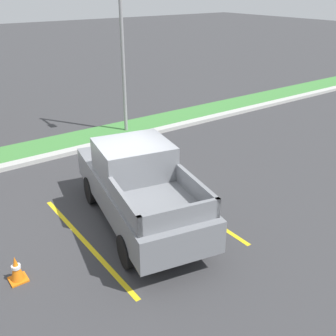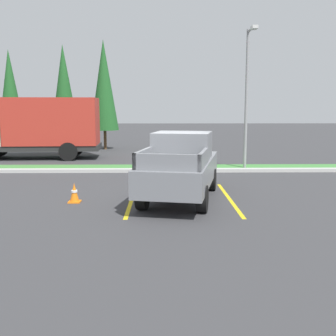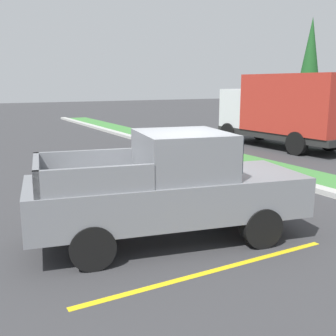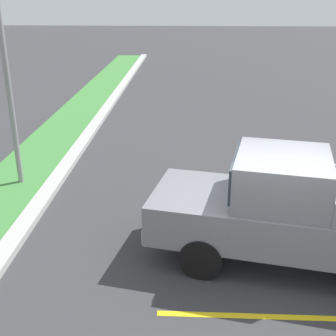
{
  "view_description": "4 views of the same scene",
  "coord_description": "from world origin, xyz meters",
  "views": [
    {
      "loc": [
        -4.39,
        -8.06,
        5.65
      ],
      "look_at": [
        1.07,
        -0.53,
        1.36
      ],
      "focal_mm": 42.88,
      "sensor_mm": 36.0,
      "label": 1
    },
    {
      "loc": [
        -0.36,
        -13.06,
        2.89
      ],
      "look_at": [
        -0.15,
        0.28,
        0.89
      ],
      "focal_mm": 43.51,
      "sensor_mm": 36.0,
      "label": 2
    },
    {
      "loc": [
        6.78,
        -4.05,
        2.99
      ],
      "look_at": [
        -0.63,
        0.06,
        1.22
      ],
      "focal_mm": 43.41,
      "sensor_mm": 36.0,
      "label": 3
    },
    {
      "loc": [
        -6.88,
        1.55,
        4.73
      ],
      "look_at": [
        1.14,
        1.91,
        1.49
      ],
      "focal_mm": 47.07,
      "sensor_mm": 36.0,
      "label": 4
    }
  ],
  "objects": [
    {
      "name": "cypress_tree_leftmost",
      "position": [
        -10.63,
        15.15,
        3.97
      ],
      "size": [
        1.75,
        1.75,
        6.74
      ],
      "color": "brown",
      "rests_on": "ground"
    },
    {
      "name": "ground_plane",
      "position": [
        0.0,
        0.0,
        0.0
      ],
      "size": [
        120.0,
        120.0,
        0.0
      ],
      "primitive_type": "plane",
      "color": "#38383A"
    },
    {
      "name": "grass_median",
      "position": [
        0.0,
        6.1,
        0.03
      ],
      "size": [
        56.0,
        1.8,
        0.06
      ],
      "primitive_type": "cube",
      "color": "#42843D",
      "rests_on": "ground"
    },
    {
      "name": "traffic_cone",
      "position": [
        -3.03,
        -0.84,
        0.29
      ],
      "size": [
        0.36,
        0.36,
        0.6
      ],
      "color": "orange",
      "rests_on": "ground"
    },
    {
      "name": "parking_line_near",
      "position": [
        -1.31,
        -0.43,
        0.0
      ],
      "size": [
        0.12,
        4.8,
        0.01
      ],
      "primitive_type": "cube",
      "color": "yellow",
      "rests_on": "ground"
    },
    {
      "name": "curb_strip",
      "position": [
        0.0,
        5.0,
        0.07
      ],
      "size": [
        56.0,
        0.4,
        0.15
      ],
      "primitive_type": "cube",
      "color": "#B2B2AD",
      "rests_on": "ground"
    },
    {
      "name": "pickup_truck_main",
      "position": [
        0.25,
        -0.38,
        1.04
      ],
      "size": [
        2.92,
        5.5,
        2.1
      ],
      "color": "black",
      "rests_on": "ground"
    },
    {
      "name": "cypress_tree_left_inner",
      "position": [
        -7.15,
        15.85,
        4.22
      ],
      "size": [
        1.86,
        1.86,
        7.16
      ],
      "color": "brown",
      "rests_on": "ground"
    },
    {
      "name": "cargo_truck_distant",
      "position": [
        -7.13,
        9.97,
        1.85
      ],
      "size": [
        6.91,
        2.77,
        3.4
      ],
      "color": "black",
      "rests_on": "ground"
    },
    {
      "name": "cypress_tree_center",
      "position": [
        -4.25,
        15.05,
        4.34
      ],
      "size": [
        1.92,
        1.92,
        7.37
      ],
      "color": "brown",
      "rests_on": "ground"
    },
    {
      "name": "parking_line_far",
      "position": [
        1.79,
        -0.43,
        0.0
      ],
      "size": [
        0.12,
        4.8,
        0.01
      ],
      "primitive_type": "cube",
      "color": "yellow",
      "rests_on": "ground"
    },
    {
      "name": "street_light",
      "position": [
        3.56,
        5.74,
        3.72
      ],
      "size": [
        0.24,
        1.49,
        6.35
      ],
      "color": "gray",
      "rests_on": "ground"
    }
  ]
}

